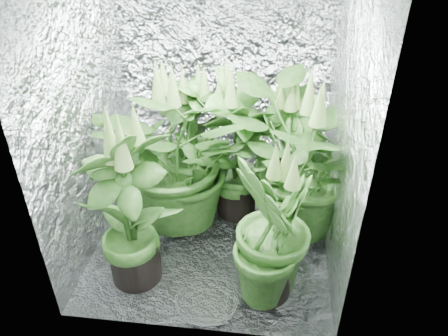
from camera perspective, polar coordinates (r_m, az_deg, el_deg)
ground at (r=3.22m, az=-1.46°, el=-8.81°), size 1.60×1.60×0.00m
walls at (r=2.66m, az=-1.76°, el=7.46°), size 1.62×1.62×2.00m
plant_a at (r=3.02m, az=-5.93°, el=1.85°), size 1.21×1.21×1.24m
plant_b at (r=3.12m, az=1.74°, el=2.42°), size 0.79×0.79×1.21m
plant_c at (r=3.19m, az=7.66°, el=1.61°), size 0.69×0.69×1.08m
plant_d at (r=3.25m, az=-3.93°, el=3.19°), size 0.81×0.81×1.14m
plant_e at (r=2.96m, az=10.08°, el=0.26°), size 1.22×1.22×1.20m
plant_f at (r=2.63m, az=-12.45°, el=-5.20°), size 0.82×0.82×1.21m
plant_g at (r=2.49m, az=6.38°, el=-8.45°), size 0.56×0.56×1.09m
circulation_fan at (r=3.26m, az=9.12°, el=-4.72°), size 0.22×0.33×0.41m
plant_label at (r=2.61m, az=7.36°, el=-12.33°), size 0.06×0.04×0.08m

